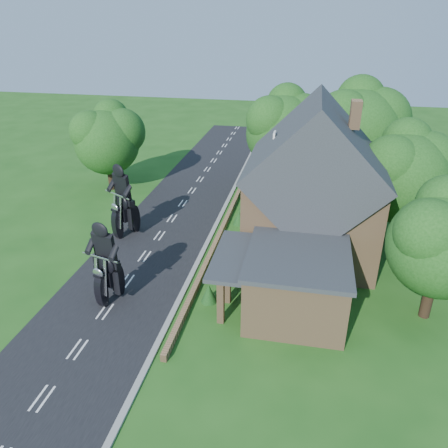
% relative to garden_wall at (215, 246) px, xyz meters
% --- Properties ---
extents(ground, '(120.00, 120.00, 0.00)m').
position_rel_garden_wall_xyz_m(ground, '(-4.30, -5.00, -0.20)').
color(ground, '#1C4D15').
rests_on(ground, ground).
extents(road, '(7.00, 80.00, 0.02)m').
position_rel_garden_wall_xyz_m(road, '(-4.30, -5.00, -0.19)').
color(road, black).
rests_on(road, ground).
extents(kerb, '(0.30, 80.00, 0.12)m').
position_rel_garden_wall_xyz_m(kerb, '(-0.65, -5.00, -0.14)').
color(kerb, gray).
rests_on(kerb, ground).
extents(garden_wall, '(0.30, 22.00, 0.40)m').
position_rel_garden_wall_xyz_m(garden_wall, '(0.00, 0.00, 0.00)').
color(garden_wall, '#94704B').
rests_on(garden_wall, ground).
extents(house, '(9.54, 8.64, 10.24)m').
position_rel_garden_wall_xyz_m(house, '(6.19, 1.00, 4.14)').
color(house, '#94704B').
rests_on(house, ground).
extents(annex, '(7.05, 5.94, 3.44)m').
position_rel_garden_wall_xyz_m(annex, '(5.57, -5.80, 1.57)').
color(annex, '#94704B').
rests_on(annex, ground).
extents(tree_house_right, '(6.51, 6.00, 8.40)m').
position_rel_garden_wall_xyz_m(tree_house_right, '(12.35, 3.62, 4.99)').
color(tree_house_right, black).
rests_on(tree_house_right, ground).
extents(tree_behind_house, '(7.81, 7.20, 10.08)m').
position_rel_garden_wall_xyz_m(tree_behind_house, '(9.88, 11.14, 6.03)').
color(tree_behind_house, black).
rests_on(tree_behind_house, ground).
extents(tree_behind_left, '(6.94, 6.40, 9.16)m').
position_rel_garden_wall_xyz_m(tree_behind_left, '(3.86, 12.13, 5.53)').
color(tree_behind_left, black).
rests_on(tree_behind_left, ground).
extents(tree_far_road, '(6.08, 5.60, 7.84)m').
position_rel_garden_wall_xyz_m(tree_far_road, '(-11.16, 9.11, 4.64)').
color(tree_far_road, black).
rests_on(tree_far_road, ground).
extents(shrub_a, '(0.90, 0.90, 1.10)m').
position_rel_garden_wall_xyz_m(shrub_a, '(1.00, -6.00, 0.35)').
color(shrub_a, '#123913').
rests_on(shrub_a, ground).
extents(shrub_b, '(0.90, 0.90, 1.10)m').
position_rel_garden_wall_xyz_m(shrub_b, '(1.00, -3.50, 0.35)').
color(shrub_b, '#123913').
rests_on(shrub_b, ground).
extents(shrub_c, '(0.90, 0.90, 1.10)m').
position_rel_garden_wall_xyz_m(shrub_c, '(1.00, -1.00, 0.35)').
color(shrub_c, '#123913').
rests_on(shrub_c, ground).
extents(shrub_d, '(0.90, 0.90, 1.10)m').
position_rel_garden_wall_xyz_m(shrub_d, '(1.00, 4.00, 0.35)').
color(shrub_d, '#123913').
rests_on(shrub_d, ground).
extents(shrub_e, '(0.90, 0.90, 1.10)m').
position_rel_garden_wall_xyz_m(shrub_e, '(1.00, 6.50, 0.35)').
color(shrub_e, '#123913').
rests_on(shrub_e, ground).
extents(shrub_f, '(0.90, 0.90, 1.10)m').
position_rel_garden_wall_xyz_m(shrub_f, '(1.00, 9.00, 0.35)').
color(shrub_f, '#123913').
rests_on(shrub_f, ground).
extents(motorcycle_lead, '(0.79, 1.62, 1.46)m').
position_rel_garden_wall_xyz_m(motorcycle_lead, '(-4.40, -6.92, 0.53)').
color(motorcycle_lead, black).
rests_on(motorcycle_lead, ground).
extents(motorcycle_follow, '(1.21, 1.72, 1.60)m').
position_rel_garden_wall_xyz_m(motorcycle_follow, '(-6.66, 0.74, 0.60)').
color(motorcycle_follow, black).
rests_on(motorcycle_follow, ground).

